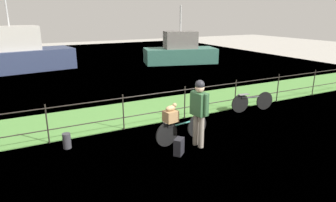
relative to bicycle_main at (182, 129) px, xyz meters
name	(u,v)px	position (x,y,z in m)	size (l,w,h in m)	color
ground_plane	(191,150)	(-0.05, -0.54, -0.33)	(60.00, 60.00, 0.00)	#B2ADA3
grass_strip	(140,112)	(-0.05, 2.69, -0.32)	(27.00, 2.40, 0.03)	#569342
harbor_water	(84,70)	(-0.05, 11.28, -0.33)	(30.00, 30.00, 0.00)	#60849E
iron_fence	(156,104)	(-0.05, 1.45, 0.27)	(18.04, 0.04, 1.04)	#28231E
bicycle_main	(182,129)	(0.00, 0.00, 0.00)	(1.60, 0.30, 0.62)	black
wooden_crate	(171,116)	(-0.35, -0.05, 0.43)	(0.32, 0.28, 0.28)	#A87F51
terrier_dog	(171,108)	(-0.33, -0.05, 0.65)	(0.32, 0.18, 0.18)	tan
cyclist_person	(199,108)	(0.23, -0.42, 0.67)	(0.31, 0.54, 1.68)	gray
backpack_on_paving	(179,147)	(-0.43, -0.61, -0.13)	(0.28, 0.18, 0.40)	black
mooring_bollard	(67,141)	(-2.69, 0.95, -0.14)	(0.20, 0.20, 0.38)	#38383D
bicycle_parked	(252,102)	(3.35, 1.06, 0.00)	(1.58, 0.28, 0.62)	black
moored_boat_near	(13,55)	(-3.59, 12.66, 0.59)	(6.67, 3.18, 4.11)	#2D3856
moored_boat_mid	(180,52)	(6.22, 10.95, 0.42)	(5.00, 3.10, 3.67)	#336656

